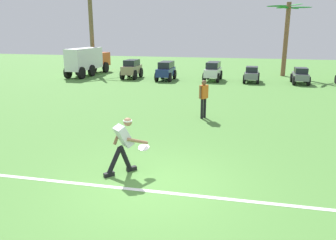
# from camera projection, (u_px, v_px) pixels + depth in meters

# --- Properties ---
(ground_plane) EXTENTS (80.00, 80.00, 0.00)m
(ground_plane) POSITION_uv_depth(u_px,v_px,m) (154.00, 186.00, 7.46)
(ground_plane) COLOR #518A3C
(field_line_paint) EXTENTS (23.41, 0.92, 0.01)m
(field_line_paint) POSITION_uv_depth(u_px,v_px,m) (150.00, 191.00, 7.23)
(field_line_paint) COLOR white
(field_line_paint) RESTS_ON ground_plane
(frisbee_thrower) EXTENTS (0.94, 0.79, 1.40)m
(frisbee_thrower) POSITION_uv_depth(u_px,v_px,m) (123.00, 142.00, 8.00)
(frisbee_thrower) COLOR black
(frisbee_thrower) RESTS_ON ground_plane
(frisbee_in_flight) EXTENTS (0.28, 0.28, 0.10)m
(frisbee_in_flight) POSITION_uv_depth(u_px,v_px,m) (144.00, 148.00, 8.13)
(frisbee_in_flight) COLOR white
(teammate_near_sideline) EXTENTS (0.35, 0.46, 1.56)m
(teammate_near_sideline) POSITION_uv_depth(u_px,v_px,m) (204.00, 95.00, 13.18)
(teammate_near_sideline) COLOR black
(teammate_near_sideline) RESTS_ON ground_plane
(parked_car_slot_a) EXTENTS (1.27, 2.39, 1.40)m
(parked_car_slot_a) POSITION_uv_depth(u_px,v_px,m) (132.00, 69.00, 24.95)
(parked_car_slot_a) COLOR #998466
(parked_car_slot_a) RESTS_ON ground_plane
(parked_car_slot_b) EXTENTS (1.20, 2.42, 1.34)m
(parked_car_slot_b) POSITION_uv_depth(u_px,v_px,m) (166.00, 70.00, 24.02)
(parked_car_slot_b) COLOR navy
(parked_car_slot_b) RESTS_ON ground_plane
(parked_car_slot_c) EXTENTS (1.20, 2.42, 1.34)m
(parked_car_slot_c) POSITION_uv_depth(u_px,v_px,m) (213.00, 71.00, 23.74)
(parked_car_slot_c) COLOR silver
(parked_car_slot_c) RESTS_ON ground_plane
(parked_car_slot_d) EXTENTS (1.13, 2.22, 1.10)m
(parked_car_slot_d) POSITION_uv_depth(u_px,v_px,m) (252.00, 74.00, 23.00)
(parked_car_slot_d) COLOR slate
(parked_car_slot_d) RESTS_ON ground_plane
(parked_car_slot_e) EXTENTS (1.08, 2.20, 1.10)m
(parked_car_slot_e) POSITION_uv_depth(u_px,v_px,m) (300.00, 76.00, 22.27)
(parked_car_slot_e) COLOR slate
(parked_car_slot_e) RESTS_ON ground_plane
(box_truck) EXTENTS (1.39, 5.90, 2.20)m
(box_truck) POSITION_uv_depth(u_px,v_px,m) (88.00, 60.00, 26.68)
(box_truck) COLOR #CC4C19
(box_truck) RESTS_ON ground_plane
(palm_tree_far_left) EXTENTS (3.15, 3.38, 7.18)m
(palm_tree_far_left) POSITION_uv_depth(u_px,v_px,m) (91.00, 24.00, 28.89)
(palm_tree_far_left) COLOR brown
(palm_tree_far_left) RESTS_ON ground_plane
(palm_tree_left_of_centre) EXTENTS (3.41, 3.00, 5.66)m
(palm_tree_left_of_centre) POSITION_uv_depth(u_px,v_px,m) (286.00, 33.00, 25.66)
(palm_tree_left_of_centre) COLOR brown
(palm_tree_left_of_centre) RESTS_ON ground_plane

